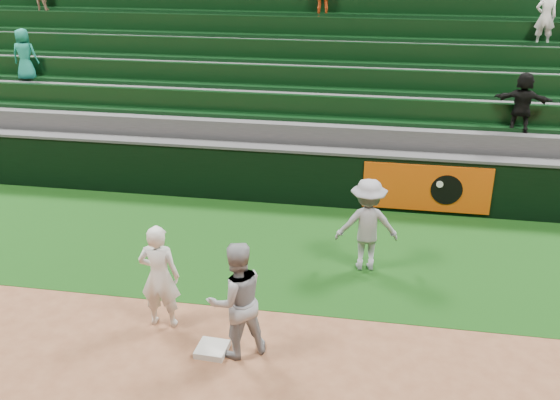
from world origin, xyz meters
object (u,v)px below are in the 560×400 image
object	(u,v)px
first_baseman	(159,276)
baserunner	(236,300)
base_coach	(367,225)
first_base	(212,349)

from	to	relation	value
first_baseman	baserunner	xyz separation A→B (m)	(1.27, -0.48, 0.03)
first_baseman	base_coach	world-z (taller)	base_coach
first_baseman	base_coach	distance (m)	3.69
first_baseman	baserunner	distance (m)	1.36
first_baseman	baserunner	bearing A→B (deg)	156.88
first_baseman	base_coach	size ratio (longest dim) A/B	0.99
first_baseman	baserunner	world-z (taller)	baserunner
first_base	first_baseman	world-z (taller)	first_baseman
first_base	base_coach	size ratio (longest dim) A/B	0.25
first_base	baserunner	world-z (taller)	baserunner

